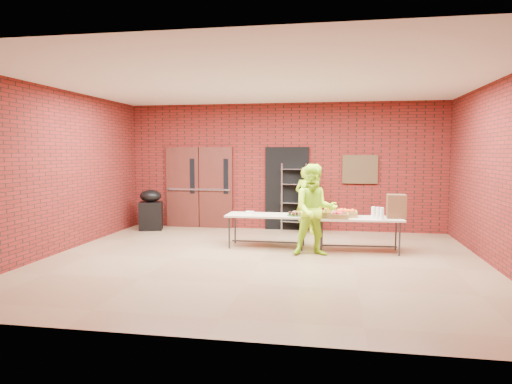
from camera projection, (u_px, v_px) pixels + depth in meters
room at (261, 173)px, 8.11m from camera, size 8.08×7.08×3.28m
double_doors at (199, 187)px, 11.91m from camera, size 1.78×0.12×2.10m
dark_doorway at (287, 189)px, 11.53m from camera, size 1.10×0.06×2.10m
bronze_plaque at (360, 169)px, 11.17m from camera, size 0.85×0.04×0.70m
wire_rack at (294, 197)px, 11.38m from camera, size 0.65×0.31×1.69m
table_left at (267, 217)px, 9.43m from camera, size 1.67×0.70×0.68m
table_right at (359, 220)px, 9.01m from camera, size 1.70×0.79×0.68m
basket_bananas at (323, 214)px, 9.04m from camera, size 0.48×0.37×0.15m
basket_oranges at (345, 213)px, 9.12m from camera, size 0.49×0.38×0.15m
basket_apples at (338, 216)px, 8.88m from camera, size 0.40×0.31×0.12m
muffin_tray at (296, 214)px, 9.24m from camera, size 0.36×0.36×0.09m
napkin_box at (250, 213)px, 9.52m from camera, size 0.16×0.11×0.05m
coffee_dispenser at (396, 206)px, 8.92m from camera, size 0.35×0.32×0.46m
cup_stack_front at (378, 213)px, 8.82m from camera, size 0.08×0.08×0.23m
cup_stack_mid at (382, 214)px, 8.70m from camera, size 0.08×0.08×0.23m
cup_stack_back at (373, 212)px, 8.97m from camera, size 0.07×0.07×0.22m
covered_grill at (151, 210)px, 11.56m from camera, size 0.67×0.60×1.02m
volunteer_woman at (306, 200)px, 11.03m from camera, size 0.70×0.59×1.63m
volunteer_man at (315, 210)px, 8.65m from camera, size 0.95×0.80×1.75m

